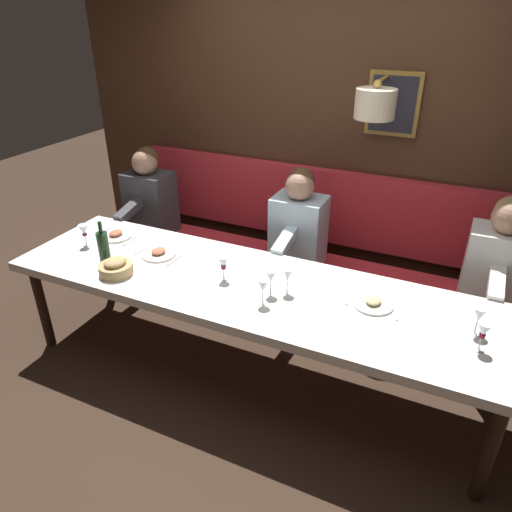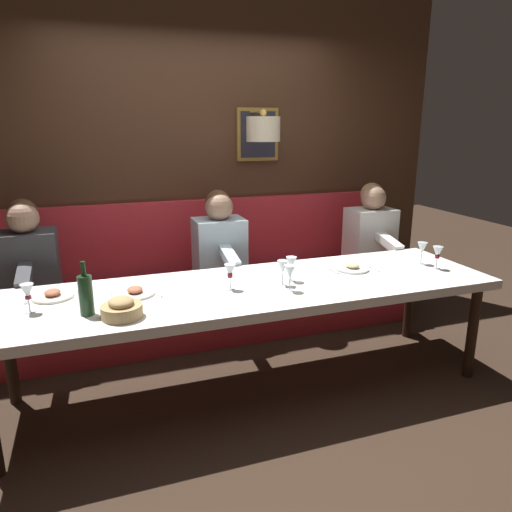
% 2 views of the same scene
% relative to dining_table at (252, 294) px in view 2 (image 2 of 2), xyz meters
% --- Properties ---
extents(ground_plane, '(12.00, 12.00, 0.00)m').
position_rel_dining_table_xyz_m(ground_plane, '(0.00, 0.00, -0.68)').
color(ground_plane, '#332319').
extents(dining_table, '(0.90, 3.21, 0.74)m').
position_rel_dining_table_xyz_m(dining_table, '(0.00, 0.00, 0.00)').
color(dining_table, white).
rests_on(dining_table, ground_plane).
extents(banquette_bench, '(0.52, 3.41, 0.45)m').
position_rel_dining_table_xyz_m(banquette_bench, '(0.89, 0.00, -0.46)').
color(banquette_bench, red).
rests_on(banquette_bench, ground_plane).
extents(back_wall_panel, '(0.59, 4.61, 2.90)m').
position_rel_dining_table_xyz_m(back_wall_panel, '(1.46, -0.01, 0.68)').
color(back_wall_panel, '#422819').
rests_on(back_wall_panel, ground_plane).
extents(diner_nearest, '(0.60, 0.40, 0.79)m').
position_rel_dining_table_xyz_m(diner_nearest, '(0.88, -1.43, 0.13)').
color(diner_nearest, white).
rests_on(diner_nearest, banquette_bench).
extents(diner_near, '(0.60, 0.40, 0.79)m').
position_rel_dining_table_xyz_m(diner_near, '(0.88, -0.02, 0.13)').
color(diner_near, silver).
rests_on(diner_near, banquette_bench).
extents(diner_middle, '(0.60, 0.40, 0.79)m').
position_rel_dining_table_xyz_m(diner_middle, '(0.88, 1.39, 0.13)').
color(diner_middle, '#3D3D42').
rests_on(diner_middle, banquette_bench).
extents(place_setting_0, '(0.24, 0.31, 0.05)m').
position_rel_dining_table_xyz_m(place_setting_0, '(0.08, 0.73, 0.07)').
color(place_setting_0, silver).
rests_on(place_setting_0, dining_table).
extents(place_setting_1, '(0.24, 0.32, 0.05)m').
position_rel_dining_table_xyz_m(place_setting_1, '(0.09, -0.78, 0.07)').
color(place_setting_1, silver).
rests_on(place_setting_1, dining_table).
extents(place_setting_2, '(0.24, 0.32, 0.05)m').
position_rel_dining_table_xyz_m(place_setting_2, '(0.19, 1.19, 0.07)').
color(place_setting_2, silver).
rests_on(place_setting_2, dining_table).
extents(wine_glass_0, '(0.07, 0.07, 0.16)m').
position_rel_dining_table_xyz_m(wine_glass_0, '(-0.02, 1.30, 0.17)').
color(wine_glass_0, silver).
rests_on(wine_glass_0, dining_table).
extents(wine_glass_1, '(0.07, 0.07, 0.16)m').
position_rel_dining_table_xyz_m(wine_glass_1, '(-0.09, -1.36, 0.17)').
color(wine_glass_1, silver).
rests_on(wine_glass_1, dining_table).
extents(wine_glass_2, '(0.07, 0.07, 0.16)m').
position_rel_dining_table_xyz_m(wine_glass_2, '(-0.02, 0.15, 0.17)').
color(wine_glass_2, silver).
rests_on(wine_glass_2, dining_table).
extents(wine_glass_3, '(0.07, 0.07, 0.16)m').
position_rel_dining_table_xyz_m(wine_glass_3, '(-0.17, -0.19, 0.17)').
color(wine_glass_3, silver).
rests_on(wine_glass_3, dining_table).
extents(wine_glass_4, '(0.07, 0.07, 0.16)m').
position_rel_dining_table_xyz_m(wine_glass_4, '(0.01, -0.27, 0.17)').
color(wine_glass_4, silver).
rests_on(wine_glass_4, dining_table).
extents(wine_glass_5, '(0.07, 0.07, 0.16)m').
position_rel_dining_table_xyz_m(wine_glass_5, '(-0.05, -0.19, 0.17)').
color(wine_glass_5, silver).
rests_on(wine_glass_5, dining_table).
extents(wine_glass_6, '(0.07, 0.07, 0.16)m').
position_rel_dining_table_xyz_m(wine_glass_6, '(0.05, -1.34, 0.17)').
color(wine_glass_6, silver).
rests_on(wine_glass_6, dining_table).
extents(wine_bottle, '(0.08, 0.08, 0.30)m').
position_rel_dining_table_xyz_m(wine_bottle, '(-0.16, 1.00, 0.17)').
color(wine_bottle, '#19381E').
rests_on(wine_bottle, dining_table).
extents(bread_bowl, '(0.22, 0.22, 0.12)m').
position_rel_dining_table_xyz_m(bread_bowl, '(-0.25, 0.83, 0.10)').
color(bread_bowl, tan).
rests_on(bread_bowl, dining_table).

